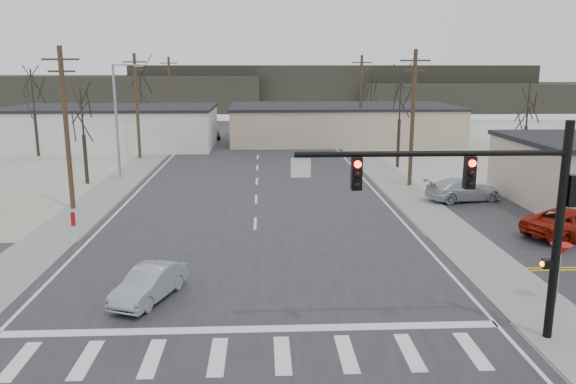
# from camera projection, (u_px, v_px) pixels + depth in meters

# --- Properties ---
(ground) EXTENTS (140.00, 140.00, 0.00)m
(ground) POSITION_uv_depth(u_px,v_px,m) (253.00, 275.00, 24.17)
(ground) COLOR silver
(ground) RESTS_ON ground
(main_road) EXTENTS (18.00, 110.00, 0.05)m
(main_road) POSITION_uv_depth(u_px,v_px,m) (256.00, 196.00, 38.79)
(main_road) COLOR #242426
(main_road) RESTS_ON ground
(cross_road) EXTENTS (90.00, 10.00, 0.04)m
(cross_road) POSITION_uv_depth(u_px,v_px,m) (253.00, 275.00, 24.17)
(cross_road) COLOR #242426
(cross_road) RESTS_ON ground
(sidewalk_left) EXTENTS (3.00, 90.00, 0.06)m
(sidewalk_left) POSITION_uv_depth(u_px,v_px,m) (119.00, 183.00, 43.18)
(sidewalk_left) COLOR gray
(sidewalk_left) RESTS_ON ground
(sidewalk_right) EXTENTS (3.00, 90.00, 0.06)m
(sidewalk_right) POSITION_uv_depth(u_px,v_px,m) (391.00, 180.00, 44.14)
(sidewalk_right) COLOR gray
(sidewalk_right) RESTS_ON ground
(traffic_signal_mast) EXTENTS (8.95, 0.43, 7.20)m
(traffic_signal_mast) POSITION_uv_depth(u_px,v_px,m) (502.00, 202.00, 17.46)
(traffic_signal_mast) COLOR black
(traffic_signal_mast) RESTS_ON ground
(fire_hydrant) EXTENTS (0.24, 0.24, 0.87)m
(fire_hydrant) POSITION_uv_depth(u_px,v_px,m) (73.00, 219.00, 31.40)
(fire_hydrant) COLOR #A50C0C
(fire_hydrant) RESTS_ON ground
(yield_sign) EXTENTS (0.80, 0.80, 2.35)m
(yield_sign) POSITION_uv_depth(u_px,v_px,m) (561.00, 252.00, 20.83)
(yield_sign) COLOR gray
(yield_sign) RESTS_ON ground
(building_left_far) EXTENTS (22.30, 12.30, 4.50)m
(building_left_far) POSITION_uv_depth(u_px,v_px,m) (113.00, 127.00, 61.93)
(building_left_far) COLOR silver
(building_left_far) RESTS_ON ground
(building_right_far) EXTENTS (26.30, 14.30, 4.30)m
(building_right_far) POSITION_uv_depth(u_px,v_px,m) (342.00, 123.00, 67.04)
(building_right_far) COLOR #BAA48E
(building_right_far) RESTS_ON ground
(upole_left_b) EXTENTS (2.20, 0.30, 10.00)m
(upole_left_b) POSITION_uv_depth(u_px,v_px,m) (66.00, 126.00, 34.20)
(upole_left_b) COLOR #4B3523
(upole_left_b) RESTS_ON ground
(upole_left_c) EXTENTS (2.20, 0.30, 10.00)m
(upole_left_c) POSITION_uv_depth(u_px,v_px,m) (137.00, 104.00, 53.69)
(upole_left_c) COLOR #4B3523
(upole_left_c) RESTS_ON ground
(upole_left_d) EXTENTS (2.20, 0.30, 10.00)m
(upole_left_d) POSITION_uv_depth(u_px,v_px,m) (170.00, 94.00, 73.19)
(upole_left_d) COLOR #4B3523
(upole_left_d) RESTS_ON ground
(upole_right_a) EXTENTS (2.20, 0.30, 10.00)m
(upole_right_a) POSITION_uv_depth(u_px,v_px,m) (413.00, 116.00, 41.09)
(upole_right_a) COLOR #4B3523
(upole_right_a) RESTS_ON ground
(upole_right_b) EXTENTS (2.20, 0.30, 10.00)m
(upole_right_b) POSITION_uv_depth(u_px,v_px,m) (361.00, 99.00, 62.54)
(upole_right_b) COLOR #4B3523
(upole_right_b) RESTS_ON ground
(streetlight_main) EXTENTS (2.40, 0.25, 9.00)m
(streetlight_main) POSITION_uv_depth(u_px,v_px,m) (119.00, 115.00, 44.01)
(streetlight_main) COLOR gray
(streetlight_main) RESTS_ON ground
(tree_left_near) EXTENTS (3.30, 3.30, 7.35)m
(tree_left_near) POSITION_uv_depth(u_px,v_px,m) (82.00, 115.00, 41.93)
(tree_left_near) COLOR #33291F
(tree_left_near) RESTS_ON ground
(tree_right_mid) EXTENTS (3.74, 3.74, 8.33)m
(tree_right_mid) POSITION_uv_depth(u_px,v_px,m) (400.00, 100.00, 48.78)
(tree_right_mid) COLOR #33291F
(tree_right_mid) RESTS_ON ground
(tree_left_far) EXTENTS (3.96, 3.96, 8.82)m
(tree_left_far) POSITION_uv_depth(u_px,v_px,m) (141.00, 88.00, 66.99)
(tree_left_far) COLOR #33291F
(tree_left_far) RESTS_ON ground
(tree_right_far) EXTENTS (3.52, 3.52, 7.84)m
(tree_right_far) POSITION_uv_depth(u_px,v_px,m) (371.00, 91.00, 74.31)
(tree_right_far) COLOR #33291F
(tree_right_far) RESTS_ON ground
(tree_lot) EXTENTS (3.52, 3.52, 7.84)m
(tree_lot) POSITION_uv_depth(u_px,v_px,m) (528.00, 107.00, 45.39)
(tree_lot) COLOR #33291F
(tree_lot) RESTS_ON ground
(tree_left_mid) EXTENTS (3.96, 3.96, 8.82)m
(tree_left_mid) POSITION_uv_depth(u_px,v_px,m) (33.00, 93.00, 54.93)
(tree_left_mid) COLOR #33291F
(tree_left_mid) RESTS_ON ground
(hill_left) EXTENTS (70.00, 18.00, 7.00)m
(hill_left) POSITION_uv_depth(u_px,v_px,m) (83.00, 94.00, 111.48)
(hill_left) COLOR #333026
(hill_left) RESTS_ON ground
(hill_center) EXTENTS (80.00, 18.00, 9.00)m
(hill_center) POSITION_uv_depth(u_px,v_px,m) (331.00, 87.00, 117.44)
(hill_center) COLOR #333026
(hill_center) RESTS_ON ground
(hill_right) EXTENTS (60.00, 18.00, 5.50)m
(hill_right) POSITION_uv_depth(u_px,v_px,m) (506.00, 97.00, 113.57)
(hill_right) COLOR #333026
(hill_right) RESTS_ON ground
(sedan_crossing) EXTENTS (2.58, 4.03, 1.25)m
(sedan_crossing) POSITION_uv_depth(u_px,v_px,m) (149.00, 284.00, 21.44)
(sedan_crossing) COLOR gray
(sedan_crossing) RESTS_ON main_road
(car_far_a) EXTENTS (3.70, 5.24, 1.41)m
(car_far_a) POSITION_uv_depth(u_px,v_px,m) (259.00, 138.00, 64.20)
(car_far_a) COLOR black
(car_far_a) RESTS_ON main_road
(car_far_b) EXTENTS (1.93, 3.79, 1.24)m
(car_far_b) POSITION_uv_depth(u_px,v_px,m) (214.00, 134.00, 68.91)
(car_far_b) COLOR black
(car_far_b) RESTS_ON main_road
(car_parked_red) EXTENTS (5.99, 4.46, 1.51)m
(car_parked_red) POSITION_uv_depth(u_px,v_px,m) (571.00, 223.00, 29.35)
(car_parked_red) COLOR maroon
(car_parked_red) RESTS_ON parking_lot
(car_parked_dark_a) EXTENTS (4.27, 2.71, 1.36)m
(car_parked_dark_a) POSITION_uv_depth(u_px,v_px,m) (576.00, 203.00, 33.95)
(car_parked_dark_a) COLOR black
(car_parked_dark_a) RESTS_ON parking_lot
(car_parked_silver) EXTENTS (5.36, 3.02, 1.47)m
(car_parked_silver) POSITION_uv_depth(u_px,v_px,m) (463.00, 190.00, 37.30)
(car_parked_silver) COLOR #ABB1B6
(car_parked_silver) RESTS_ON parking_lot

